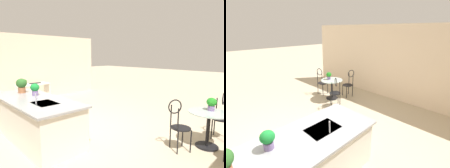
# 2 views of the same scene
# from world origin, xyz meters

# --- Properties ---
(ground_plane) EXTENTS (40.00, 40.00, 0.00)m
(ground_plane) POSITION_xyz_m (0.00, 0.00, 0.00)
(ground_plane) COLOR beige
(wall_left_window) EXTENTS (0.12, 7.80, 2.70)m
(wall_left_window) POSITION_xyz_m (-4.26, 0.00, 1.35)
(wall_left_window) COLOR beige
(wall_left_window) RESTS_ON ground
(kitchen_island) EXTENTS (2.80, 1.06, 0.92)m
(kitchen_island) POSITION_xyz_m (0.30, 0.85, 0.46)
(kitchen_island) COLOR white
(kitchen_island) RESTS_ON ground
(bistro_table) EXTENTS (0.80, 0.80, 0.74)m
(bistro_table) POSITION_xyz_m (-2.60, -1.47, 0.45)
(bistro_table) COLOR black
(bistro_table) RESTS_ON ground
(chair_near_window) EXTENTS (0.52, 0.46, 1.04)m
(chair_near_window) POSITION_xyz_m (-3.25, -1.18, 0.57)
(chair_near_window) COLOR black
(chair_near_window) RESTS_ON ground
(chair_by_island) EXTENTS (0.42, 0.50, 1.04)m
(chair_by_island) POSITION_xyz_m (-2.65, -2.14, 0.57)
(chair_by_island) COLOR black
(chair_by_island) RESTS_ON ground
(chair_toward_desk) EXTENTS (0.52, 0.52, 1.04)m
(chair_toward_desk) POSITION_xyz_m (-2.24, -0.90, 0.57)
(chair_toward_desk) COLOR black
(chair_toward_desk) RESTS_ON ground
(sink_faucet) EXTENTS (0.02, 0.02, 0.22)m
(sink_faucet) POSITION_xyz_m (-0.25, 1.03, 1.03)
(sink_faucet) COLOR #B2B5BA
(sink_faucet) RESTS_ON kitchen_island
(potted_plant_on_table) EXTENTS (0.19, 0.19, 0.27)m
(potted_plant_on_table) POSITION_xyz_m (-2.59, -1.61, 0.90)
(potted_plant_on_table) COLOR #7A669E
(potted_plant_on_table) RESTS_ON bistro_table
(potted_plant_counter_near) EXTENTS (0.20, 0.20, 0.29)m
(potted_plant_counter_near) POSITION_xyz_m (0.60, 0.68, 1.08)
(potted_plant_counter_near) COLOR #7A669E
(potted_plant_counter_near) RESTS_ON kitchen_island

